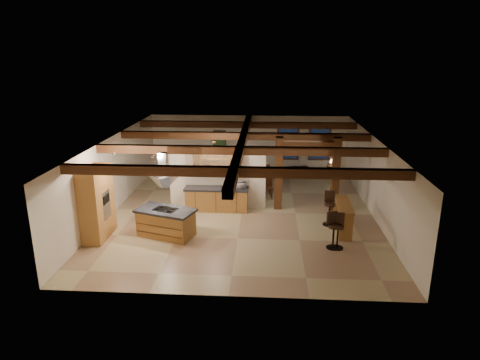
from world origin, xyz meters
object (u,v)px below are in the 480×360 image
(bar_counter, at_px, (343,212))
(kitchen_island, at_px, (166,222))
(sofa, at_px, (291,171))
(dining_table, at_px, (251,187))

(bar_counter, bearing_deg, kitchen_island, -172.37)
(sofa, relative_size, bar_counter, 1.00)
(kitchen_island, relative_size, dining_table, 1.26)
(sofa, xyz_separation_m, bar_counter, (1.44, -6.70, 0.40))
(kitchen_island, xyz_separation_m, sofa, (4.60, 7.51, -0.20))
(kitchen_island, xyz_separation_m, dining_table, (2.68, 4.70, -0.18))
(dining_table, bearing_deg, kitchen_island, -138.83)
(dining_table, height_order, bar_counter, bar_counter)
(dining_table, distance_m, bar_counter, 5.16)
(dining_table, bearing_deg, bar_counter, -68.35)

